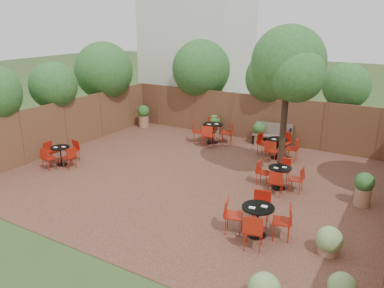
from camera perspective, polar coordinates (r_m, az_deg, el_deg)
The scene contains 12 objects.
ground at distance 12.89m, azimuth 0.49°, elevation -5.13°, with size 80.00×80.00×0.00m, color #354F23.
courtyard_paving at distance 12.89m, azimuth 0.49°, elevation -5.08°, with size 12.00×10.00×0.02m, color #3E2219.
fence_back at distance 16.87m, azimuth 9.08°, elevation 3.87°, with size 12.00×0.08×2.00m, color #563020.
fence_left at distance 16.25m, azimuth -18.14°, elevation 2.65°, with size 0.08×10.00×2.00m, color #563020.
neighbour_building at distance 21.05m, azimuth 0.88°, elevation 15.17°, with size 5.00×4.00×8.00m, color silver.
overhang_foliage at distance 15.43m, azimuth 2.00°, elevation 9.36°, with size 15.88×10.60×2.73m.
courtyard_tree at distance 12.19m, azimuth 13.96°, elevation 10.87°, with size 2.51×2.41×4.93m.
park_bench_left at distance 16.32m, azimuth 11.86°, elevation 1.44°, with size 1.58×0.65×0.95m.
park_bench_right at distance 16.37m, azimuth 11.36°, elevation 1.34°, with size 1.39×0.48×0.85m.
bistro_tables at distance 13.36m, azimuth 4.23°, elevation -2.19°, with size 9.39×7.68×0.94m.
planters at distance 15.95m, azimuth 4.57°, elevation 1.59°, with size 10.98×4.37×1.08m.
low_shrubs at distance 8.40m, azimuth 17.08°, elevation -17.35°, with size 1.79×2.92×0.66m.
Camera 1 is at (5.93, -10.25, 5.09)m, focal length 36.00 mm.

